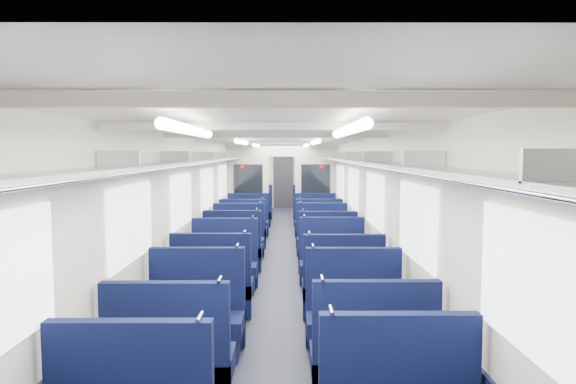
{
  "coord_description": "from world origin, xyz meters",
  "views": [
    {
      "loc": [
        0.12,
        -9.96,
        2.1
      ],
      "look_at": [
        0.15,
        1.8,
        1.16
      ],
      "focal_mm": 30.93,
      "sensor_mm": 36.0,
      "label": 1
    }
  ],
  "objects_px": {
    "seat_12": "(233,251)",
    "seat_20": "(253,214)",
    "seat_7": "(355,321)",
    "seat_18": "(248,224)",
    "seat_16": "(243,233)",
    "seat_17": "(319,232)",
    "seat_11": "(333,267)",
    "seat_22": "(256,209)",
    "seat_13": "(327,253)",
    "seat_21": "(311,214)",
    "seat_19": "(315,224)",
    "seat_10": "(224,268)",
    "end_door": "(283,181)",
    "bulkhead": "(282,186)",
    "seat_15": "(322,241)",
    "seat_9": "(342,291)",
    "seat_6": "(196,321)",
    "seat_14": "(238,242)",
    "seat_8": "(213,289)",
    "seat_23": "(309,209)",
    "seat_4": "(171,368)",
    "seat_5": "(372,365)"
  },
  "relations": [
    {
      "from": "seat_6",
      "to": "seat_19",
      "type": "distance_m",
      "value": 7.21
    },
    {
      "from": "seat_8",
      "to": "seat_12",
      "type": "distance_m",
      "value": 2.45
    },
    {
      "from": "bulkhead",
      "to": "seat_15",
      "type": "relative_size",
      "value": 2.47
    },
    {
      "from": "seat_10",
      "to": "seat_18",
      "type": "xyz_separation_m",
      "value": [
        0.0,
        4.66,
        0.0
      ]
    },
    {
      "from": "seat_10",
      "to": "seat_18",
      "type": "height_order",
      "value": "same"
    },
    {
      "from": "seat_6",
      "to": "seat_23",
      "type": "bearing_deg",
      "value": 80.73
    },
    {
      "from": "bulkhead",
      "to": "seat_10",
      "type": "relative_size",
      "value": 2.47
    },
    {
      "from": "bulkhead",
      "to": "end_door",
      "type": "bearing_deg",
      "value": 90.0
    },
    {
      "from": "seat_19",
      "to": "seat_16",
      "type": "bearing_deg",
      "value": -142.26
    },
    {
      "from": "seat_6",
      "to": "seat_5",
      "type": "bearing_deg",
      "value": -33.18
    },
    {
      "from": "seat_16",
      "to": "seat_21",
      "type": "relative_size",
      "value": 1.0
    },
    {
      "from": "seat_18",
      "to": "seat_23",
      "type": "height_order",
      "value": "same"
    },
    {
      "from": "bulkhead",
      "to": "seat_14",
      "type": "relative_size",
      "value": 2.47
    },
    {
      "from": "seat_4",
      "to": "seat_13",
      "type": "bearing_deg",
      "value": 70.32
    },
    {
      "from": "seat_16",
      "to": "seat_22",
      "type": "height_order",
      "value": "same"
    },
    {
      "from": "end_door",
      "to": "seat_20",
      "type": "xyz_separation_m",
      "value": [
        -0.83,
        -4.93,
        -0.65
      ]
    },
    {
      "from": "seat_11",
      "to": "seat_23",
      "type": "distance_m",
      "value": 7.69
    },
    {
      "from": "bulkhead",
      "to": "seat_11",
      "type": "relative_size",
      "value": 2.47
    },
    {
      "from": "bulkhead",
      "to": "seat_13",
      "type": "distance_m",
      "value": 4.49
    },
    {
      "from": "seat_10",
      "to": "seat_13",
      "type": "height_order",
      "value": "same"
    },
    {
      "from": "seat_19",
      "to": "seat_22",
      "type": "xyz_separation_m",
      "value": [
        -1.66,
        3.15,
        0.0
      ]
    },
    {
      "from": "seat_19",
      "to": "seat_6",
      "type": "bearing_deg",
      "value": -103.31
    },
    {
      "from": "seat_14",
      "to": "seat_18",
      "type": "height_order",
      "value": "same"
    },
    {
      "from": "seat_16",
      "to": "seat_17",
      "type": "xyz_separation_m",
      "value": [
        1.66,
        0.04,
        0.0
      ]
    },
    {
      "from": "bulkhead",
      "to": "seat_18",
      "type": "distance_m",
      "value": 1.46
    },
    {
      "from": "seat_12",
      "to": "seat_20",
      "type": "distance_m",
      "value": 5.27
    },
    {
      "from": "seat_6",
      "to": "seat_18",
      "type": "bearing_deg",
      "value": 90.0
    },
    {
      "from": "seat_12",
      "to": "seat_19",
      "type": "relative_size",
      "value": 1.0
    },
    {
      "from": "seat_11",
      "to": "seat_22",
      "type": "distance_m",
      "value": 7.87
    },
    {
      "from": "seat_8",
      "to": "seat_11",
      "type": "bearing_deg",
      "value": 37.37
    },
    {
      "from": "end_door",
      "to": "seat_13",
      "type": "bearing_deg",
      "value": -85.41
    },
    {
      "from": "seat_11",
      "to": "seat_19",
      "type": "distance_m",
      "value": 4.54
    },
    {
      "from": "seat_23",
      "to": "end_door",
      "type": "bearing_deg",
      "value": 102.68
    },
    {
      "from": "seat_6",
      "to": "seat_15",
      "type": "relative_size",
      "value": 1.0
    },
    {
      "from": "bulkhead",
      "to": "seat_12",
      "type": "xyz_separation_m",
      "value": [
        -0.83,
        -4.18,
        -0.89
      ]
    },
    {
      "from": "seat_13",
      "to": "seat_21",
      "type": "relative_size",
      "value": 1.0
    },
    {
      "from": "seat_12",
      "to": "seat_22",
      "type": "distance_m",
      "value": 6.51
    },
    {
      "from": "seat_14",
      "to": "seat_20",
      "type": "bearing_deg",
      "value": 90.0
    },
    {
      "from": "seat_12",
      "to": "seat_16",
      "type": "distance_m",
      "value": 2.08
    },
    {
      "from": "seat_7",
      "to": "seat_18",
      "type": "xyz_separation_m",
      "value": [
        -1.66,
        7.04,
        0.0
      ]
    },
    {
      "from": "seat_13",
      "to": "seat_15",
      "type": "relative_size",
      "value": 1.0
    },
    {
      "from": "seat_9",
      "to": "seat_18",
      "type": "xyz_separation_m",
      "value": [
        -1.66,
        5.9,
        0.0
      ]
    },
    {
      "from": "seat_4",
      "to": "seat_17",
      "type": "bearing_deg",
      "value": 76.46
    },
    {
      "from": "seat_9",
      "to": "seat_13",
      "type": "bearing_deg",
      "value": 90.0
    },
    {
      "from": "seat_9",
      "to": "seat_11",
      "type": "distance_m",
      "value": 1.35
    },
    {
      "from": "seat_12",
      "to": "seat_18",
      "type": "bearing_deg",
      "value": 90.0
    },
    {
      "from": "seat_12",
      "to": "seat_20",
      "type": "relative_size",
      "value": 1.0
    },
    {
      "from": "seat_5",
      "to": "seat_19",
      "type": "xyz_separation_m",
      "value": [
        0.0,
        8.1,
        0.0
      ]
    },
    {
      "from": "seat_8",
      "to": "seat_21",
      "type": "bearing_deg",
      "value": 78.03
    },
    {
      "from": "seat_23",
      "to": "seat_19",
      "type": "bearing_deg",
      "value": -90.0
    }
  ]
}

